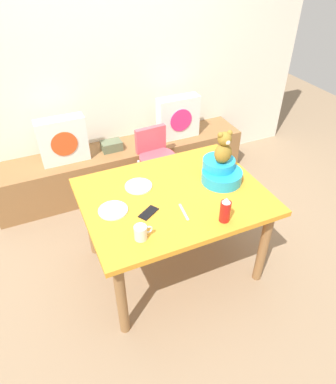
# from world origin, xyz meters

# --- Properties ---
(ground_plane) EXTENTS (8.00, 8.00, 0.00)m
(ground_plane) POSITION_xyz_m (0.00, 0.00, 0.00)
(ground_plane) COLOR #8C7256
(back_wall) EXTENTS (4.40, 0.10, 2.60)m
(back_wall) POSITION_xyz_m (0.00, 1.52, 1.30)
(back_wall) COLOR silver
(back_wall) RESTS_ON ground_plane
(window_bench) EXTENTS (2.60, 0.44, 0.46)m
(window_bench) POSITION_xyz_m (0.00, 1.25, 0.23)
(window_bench) COLOR olive
(window_bench) RESTS_ON ground_plane
(pillow_floral_left) EXTENTS (0.44, 0.15, 0.44)m
(pillow_floral_left) POSITION_xyz_m (-0.57, 1.23, 0.68)
(pillow_floral_left) COLOR white
(pillow_floral_left) RESTS_ON window_bench
(pillow_floral_right) EXTENTS (0.44, 0.15, 0.44)m
(pillow_floral_right) POSITION_xyz_m (0.62, 1.23, 0.68)
(pillow_floral_right) COLOR white
(pillow_floral_right) RESTS_ON window_bench
(book_stack) EXTENTS (0.20, 0.14, 0.09)m
(book_stack) POSITION_xyz_m (-0.11, 1.25, 0.51)
(book_stack) COLOR #596649
(book_stack) RESTS_ON window_bench
(dining_table) EXTENTS (1.30, 1.00, 0.74)m
(dining_table) POSITION_xyz_m (0.00, 0.00, 0.64)
(dining_table) COLOR orange
(dining_table) RESTS_ON ground_plane
(highchair) EXTENTS (0.34, 0.46, 0.79)m
(highchair) POSITION_xyz_m (0.20, 0.81, 0.52)
(highchair) COLOR #D84C59
(highchair) RESTS_ON ground_plane
(infant_seat_teal) EXTENTS (0.30, 0.33, 0.16)m
(infant_seat_teal) POSITION_xyz_m (0.39, 0.02, 0.81)
(infant_seat_teal) COLOR #1F9BCC
(infant_seat_teal) RESTS_ON dining_table
(teddy_bear) EXTENTS (0.13, 0.12, 0.25)m
(teddy_bear) POSITION_xyz_m (0.39, 0.02, 1.02)
(teddy_bear) COLOR olive
(teddy_bear) RESTS_ON infant_seat_teal
(ketchup_bottle) EXTENTS (0.07, 0.07, 0.18)m
(ketchup_bottle) POSITION_xyz_m (0.18, -0.38, 0.83)
(ketchup_bottle) COLOR red
(ketchup_bottle) RESTS_ON dining_table
(coffee_mug) EXTENTS (0.12, 0.08, 0.09)m
(coffee_mug) POSITION_xyz_m (-0.37, -0.32, 0.79)
(coffee_mug) COLOR silver
(coffee_mug) RESTS_ON dining_table
(dinner_plate_near) EXTENTS (0.20, 0.20, 0.01)m
(dinner_plate_near) POSITION_xyz_m (-0.20, 0.19, 0.75)
(dinner_plate_near) COLOR white
(dinner_plate_near) RESTS_ON dining_table
(dinner_plate_far) EXTENTS (0.20, 0.20, 0.01)m
(dinner_plate_far) POSITION_xyz_m (-0.45, -0.00, 0.75)
(dinner_plate_far) COLOR white
(dinner_plate_far) RESTS_ON dining_table
(cell_phone) EXTENTS (0.16, 0.14, 0.01)m
(cell_phone) POSITION_xyz_m (-0.24, -0.12, 0.74)
(cell_phone) COLOR black
(cell_phone) RESTS_ON dining_table
(table_fork) EXTENTS (0.04, 0.17, 0.01)m
(table_fork) POSITION_xyz_m (-0.02, -0.21, 0.74)
(table_fork) COLOR silver
(table_fork) RESTS_ON dining_table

